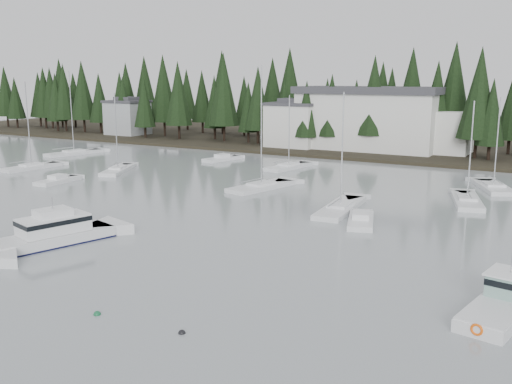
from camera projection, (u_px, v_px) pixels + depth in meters
far_shore_land at (417, 145)px, 111.24m from camera, size 240.00×54.00×1.00m
conifer_treeline at (401, 151)px, 101.90m from camera, size 200.00×22.00×20.00m
house_west at (294, 124)px, 103.85m from camera, size 9.54×7.42×8.75m
house_far_west at (127, 117)px, 126.15m from camera, size 8.48×7.42×8.25m
harbor_inn at (380, 119)px, 99.10m from camera, size 29.50×11.50×10.90m
cabin_cruiser_center at (50, 236)px, 45.06m from camera, size 5.82×10.69×4.39m
lobster_boat_teal at (502, 306)px, 31.82m from camera, size 3.85×7.78×4.14m
sailboat_0 at (32, 168)px, 82.35m from camera, size 3.21×8.91×12.96m
sailboat_2 at (493, 189)px, 67.37m from camera, size 6.18×9.05×11.36m
sailboat_3 at (467, 203)px, 59.96m from camera, size 4.98×9.44×11.21m
sailboat_4 at (340, 210)px, 56.73m from camera, size 3.66×10.72×12.18m
sailboat_5 at (261, 188)px, 67.76m from camera, size 4.86×9.87×14.91m
sailboat_6 at (289, 168)px, 82.71m from camera, size 4.07×9.14×11.07m
sailboat_8 at (118, 171)px, 79.91m from camera, size 6.19×9.47×11.45m
sailboat_9 at (74, 154)px, 97.75m from camera, size 4.51×10.40×14.61m
runabout_0 at (58, 182)px, 71.58m from camera, size 2.75×6.35×1.42m
runabout_1 at (361, 222)px, 51.60m from camera, size 4.04×6.67×1.42m
runabout_3 at (222, 160)px, 90.65m from camera, size 3.74×7.21×1.42m
mooring_buoy_green at (97, 315)px, 31.82m from camera, size 0.42×0.42×0.42m
mooring_buoy_dark at (182, 333)px, 29.50m from camera, size 0.39×0.39×0.39m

